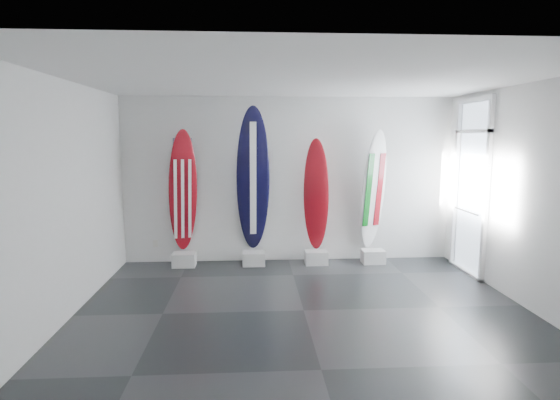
{
  "coord_description": "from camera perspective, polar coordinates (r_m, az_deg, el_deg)",
  "views": [
    {
      "loc": [
        -0.67,
        -5.7,
        2.3
      ],
      "look_at": [
        -0.23,
        1.4,
        1.29
      ],
      "focal_mm": 28.95,
      "sensor_mm": 36.0,
      "label": 1
    }
  ],
  "objects": [
    {
      "name": "surfboard_navy",
      "position": [
        8.02,
        -3.42,
        2.54
      ],
      "size": [
        0.61,
        0.5,
        2.59
      ],
      "primitive_type": "ellipsoid",
      "rotation": [
        0.15,
        0.0,
        0.04
      ],
      "color": "black",
      "rests_on": "display_block_navy"
    },
    {
      "name": "surfboard_italy",
      "position": [
        8.33,
        11.73,
        1.23
      ],
      "size": [
        0.59,
        0.5,
        2.19
      ],
      "primitive_type": "ellipsoid",
      "rotation": [
        0.12,
        0.0,
        0.36
      ],
      "color": "white",
      "rests_on": "display_block_italy"
    },
    {
      "name": "wall_right",
      "position": [
        6.83,
        29.0,
        0.34
      ],
      "size": [
        0.0,
        5.0,
        5.0
      ],
      "primitive_type": "plane",
      "rotation": [
        1.57,
        0.0,
        -1.57
      ],
      "color": "white",
      "rests_on": "ground"
    },
    {
      "name": "ceiling",
      "position": [
        5.78,
        3.23,
        15.03
      ],
      "size": [
        6.0,
        6.0,
        0.0
      ],
      "primitive_type": "plane",
      "rotation": [
        3.14,
        0.0,
        0.0
      ],
      "color": "white",
      "rests_on": "wall_back"
    },
    {
      "name": "display_block_navy",
      "position": [
        8.18,
        -3.33,
        -7.39
      ],
      "size": [
        0.4,
        0.3,
        0.24
      ],
      "primitive_type": "cube",
      "color": "silver",
      "rests_on": "floor"
    },
    {
      "name": "wall_outlet",
      "position": [
        8.6,
        -15.47,
        -5.32
      ],
      "size": [
        0.09,
        0.02,
        0.13
      ],
      "primitive_type": "cube",
      "color": "silver",
      "rests_on": "wall_back"
    },
    {
      "name": "display_block_swiss",
      "position": [
        8.26,
        4.59,
        -7.25
      ],
      "size": [
        0.4,
        0.3,
        0.24
      ],
      "primitive_type": "cube",
      "color": "silver",
      "rests_on": "floor"
    },
    {
      "name": "wall_left",
      "position": [
        6.21,
        -25.56,
        -0.11
      ],
      "size": [
        0.0,
        5.0,
        5.0
      ],
      "primitive_type": "plane",
      "rotation": [
        1.57,
        0.0,
        1.57
      ],
      "color": "white",
      "rests_on": "ground"
    },
    {
      "name": "wall_back",
      "position": [
        8.27,
        1.12,
        2.53
      ],
      "size": [
        6.0,
        0.0,
        6.0
      ],
      "primitive_type": "plane",
      "rotation": [
        1.57,
        0.0,
        0.0
      ],
      "color": "white",
      "rests_on": "ground"
    },
    {
      "name": "floor",
      "position": [
        6.18,
        3.01,
        -13.76
      ],
      "size": [
        6.0,
        6.0,
        0.0
      ],
      "primitive_type": "plane",
      "color": "black",
      "rests_on": "ground"
    },
    {
      "name": "display_block_italy",
      "position": [
        8.46,
        11.67,
        -7.01
      ],
      "size": [
        0.4,
        0.3,
        0.24
      ],
      "primitive_type": "cube",
      "color": "silver",
      "rests_on": "floor"
    },
    {
      "name": "surfboard_swiss",
      "position": [
        8.13,
        4.58,
        0.65
      ],
      "size": [
        0.5,
        0.33,
        2.03
      ],
      "primitive_type": "ellipsoid",
      "rotation": [
        0.06,
        0.0,
        -0.31
      ],
      "color": "maroon",
      "rests_on": "display_block_swiss"
    },
    {
      "name": "display_block_usa",
      "position": [
        8.27,
        -12.01,
        -7.38
      ],
      "size": [
        0.4,
        0.3,
        0.24
      ],
      "primitive_type": "cube",
      "color": "silver",
      "rests_on": "floor"
    },
    {
      "name": "glass_door",
      "position": [
        8.16,
        22.98,
        1.29
      ],
      "size": [
        0.12,
        1.16,
        2.85
      ],
      "primitive_type": null,
      "color": "white",
      "rests_on": "floor"
    },
    {
      "name": "balcony",
      "position": [
        8.97,
        30.3,
        -4.61
      ],
      "size": [
        2.8,
        2.2,
        1.2
      ],
      "primitive_type": null,
      "color": "slate",
      "rests_on": "ground"
    },
    {
      "name": "surfboard_usa",
      "position": [
        8.13,
        -12.15,
        1.05
      ],
      "size": [
        0.6,
        0.56,
        2.19
      ],
      "primitive_type": "ellipsoid",
      "rotation": [
        0.16,
        0.0,
        0.3
      ],
      "color": "maroon",
      "rests_on": "display_block_usa"
    },
    {
      "name": "wall_front",
      "position": [
        3.37,
        8.05,
        -5.73
      ],
      "size": [
        6.0,
        0.0,
        6.0
      ],
      "primitive_type": "plane",
      "rotation": [
        -1.57,
        0.0,
        0.0
      ],
      "color": "white",
      "rests_on": "ground"
    }
  ]
}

